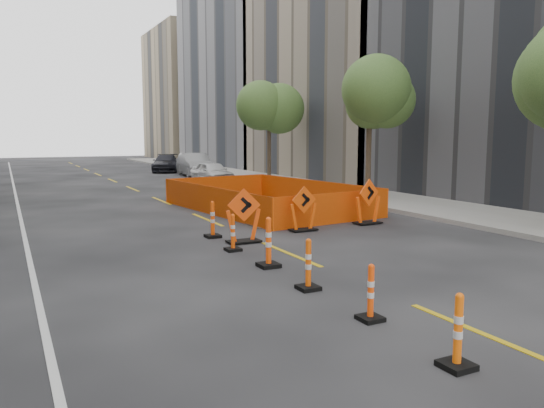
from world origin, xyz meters
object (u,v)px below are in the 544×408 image
chevron_sign_right (368,202)px  parked_car_far (166,163)px  chevron_sign_center (303,209)px  channelizer_1 (458,331)px  parked_car_near (212,172)px  channelizer_3 (308,264)px  channelizer_2 (371,292)px  channelizer_4 (269,242)px  channelizer_5 (233,232)px  channelizer_6 (213,219)px  chevron_sign_left (244,216)px  parked_car_mid (195,165)px

chevron_sign_right → parked_car_far: chevron_sign_right is taller
chevron_sign_center → channelizer_1: bearing=-109.6°
parked_car_near → channelizer_3: bearing=-109.5°
channelizer_1 → channelizer_2: bearing=87.1°
channelizer_4 → chevron_sign_right: chevron_sign_right is taller
parked_car_near → channelizer_4: bearing=-110.6°
chevron_sign_right → channelizer_4: bearing=-159.1°
channelizer_2 → chevron_sign_center: chevron_sign_center is taller
channelizer_3 → channelizer_5: 3.81m
channelizer_1 → channelizer_2: (0.10, 1.91, -0.03)m
channelizer_4 → channelizer_5: bearing=92.0°
channelizer_6 → chevron_sign_center: size_ratio=0.76×
channelizer_2 → chevron_sign_right: chevron_sign_right is taller
chevron_sign_center → parked_car_near: 17.11m
chevron_sign_right → chevron_sign_center: bearing=170.3°
channelizer_2 → parked_car_near: size_ratio=0.24×
chevron_sign_left → parked_car_mid: parked_car_mid is taller
channelizer_3 → parked_car_far: (6.55, 33.47, 0.20)m
parked_car_near → chevron_sign_right: bearing=-96.1°
channelizer_6 → parked_car_mid: bearing=72.7°
parked_car_far → chevron_sign_right: bearing=-72.3°
chevron_sign_left → parked_car_mid: size_ratio=0.30×
parked_car_far → chevron_sign_center: bearing=-77.4°
channelizer_4 → chevron_sign_center: chevron_sign_center is taller
channelizer_6 → parked_car_near: bearing=69.6°
channelizer_1 → chevron_sign_left: bearing=84.8°
channelizer_4 → chevron_sign_right: (5.49, 3.68, 0.19)m
channelizer_5 → parked_car_near: size_ratio=0.24×
chevron_sign_right → parked_car_mid: 22.42m
channelizer_1 → channelizer_4: size_ratio=0.87×
chevron_sign_right → parked_car_mid: size_ratio=0.30×
channelizer_2 → channelizer_3: (-0.02, 1.91, 0.04)m
channelizer_5 → channelizer_6: 1.91m
chevron_sign_left → chevron_sign_right: size_ratio=1.00×
channelizer_4 → parked_car_far: size_ratio=0.23×
channelizer_4 → channelizer_5: 1.91m
channelizer_4 → parked_car_mid: size_ratio=0.23×
chevron_sign_left → parked_car_mid: 24.20m
channelizer_3 → chevron_sign_left: chevron_sign_left is taller
channelizer_3 → channelizer_4: channelizer_4 is taller
channelizer_3 → channelizer_2: bearing=-89.5°
parked_car_near → parked_car_mid: 5.77m
channelizer_6 → parked_car_far: 28.47m
channelizer_2 → parked_car_far: parked_car_far is taller
channelizer_1 → chevron_sign_right: (5.68, 9.40, 0.26)m
channelizer_6 → channelizer_4: bearing=-91.5°
channelizer_2 → chevron_sign_center: bearing=67.6°
channelizer_2 → chevron_sign_right: size_ratio=0.61×
channelizer_1 → channelizer_2: channelizer_1 is taller
channelizer_4 → chevron_sign_left: size_ratio=0.76×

